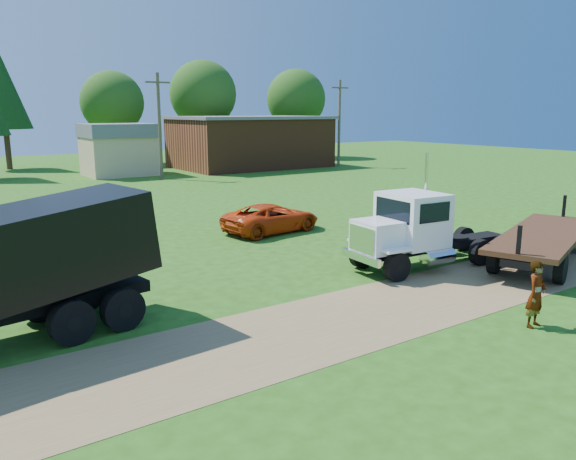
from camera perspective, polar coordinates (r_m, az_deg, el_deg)
ground at (r=18.14m, az=12.67°, el=-7.03°), size 140.00×140.00×0.00m
dirt_track at (r=18.14m, az=12.68°, el=-7.01°), size 120.00×4.20×0.01m
white_semi_tractor at (r=21.42m, az=12.68°, el=-0.06°), size 7.17×2.88×4.27m
orange_pickup at (r=27.47m, az=-1.68°, el=1.23°), size 5.25×2.90×1.39m
flatbed_trailer at (r=24.02m, az=24.50°, el=-0.87°), size 8.78×5.28×2.16m
spectator_a at (r=16.81m, az=23.91°, el=-5.99°), size 0.73×0.53×1.86m
spectator_b at (r=26.99m, az=11.47°, el=1.01°), size 0.96×0.90×1.58m
brick_building at (r=60.08m, az=-3.87°, el=8.95°), size 15.40×10.40×5.30m
tan_shed at (r=54.27m, az=-16.78°, el=7.90°), size 6.20×5.40×4.70m
utility_poles at (r=50.16m, az=-12.92°, el=10.43°), size 42.20×0.28×9.00m
tree_row at (r=63.91m, az=-19.04°, el=12.59°), size 56.83×14.22×11.75m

